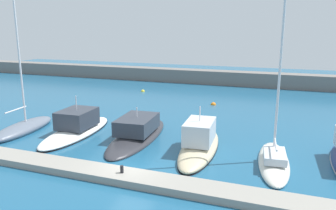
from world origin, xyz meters
name	(u,v)px	position (x,y,z in m)	size (l,w,h in m)	color
ground_plane	(131,171)	(0.00, 0.00, 0.00)	(120.00, 120.00, 0.00)	#1E567A
dock_pier	(121,176)	(0.00, -1.22, 0.22)	(33.61, 1.81, 0.44)	gray
breakwater_seawall	(231,78)	(0.00, 34.69, 1.06)	(108.00, 2.76, 2.12)	slate
sailboat_slate_nearest	(23,127)	(-12.41, 4.21, 0.36)	(3.00, 7.57, 12.94)	slate
motorboat_white_second	(77,127)	(-7.72, 5.35, 0.55)	(3.47, 9.66, 3.46)	white
motorboat_charcoal_third	(138,133)	(-2.42, 6.09, 0.41)	(3.92, 10.72, 3.00)	#2D2D33
motorboat_sand_fourth	(200,143)	(3.04, 5.07, 0.54)	(3.20, 9.33, 3.71)	beige
sailboat_ivory_fifth	(274,159)	(8.26, 4.28, 0.40)	(2.73, 7.70, 16.58)	silver
mooring_buoy_yellow	(143,91)	(-10.52, 24.68, 0.00)	(0.53, 0.53, 0.53)	yellow
mooring_buoy_orange	(213,105)	(0.64, 19.94, 0.00)	(0.62, 0.62, 0.62)	orange
dock_bollard	(122,169)	(0.06, -1.22, 0.66)	(0.20, 0.20, 0.44)	black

